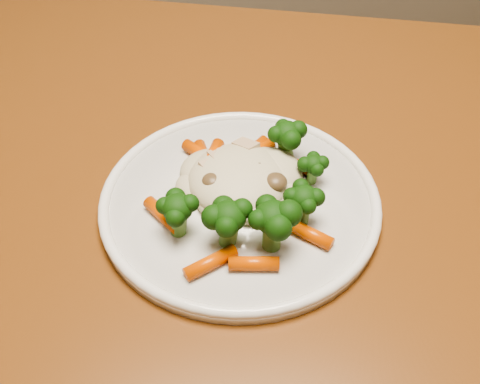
{
  "coord_description": "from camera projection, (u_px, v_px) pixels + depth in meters",
  "views": [
    {
      "loc": [
        -0.35,
        -0.35,
        1.15
      ],
      "look_at": [
        -0.31,
        0.04,
        0.77
      ],
      "focal_mm": 45.0,
      "sensor_mm": 36.0,
      "label": 1
    }
  ],
  "objects": [
    {
      "name": "dining_table",
      "position": [
        293.0,
        289.0,
        0.61
      ],
      "size": [
        1.32,
        1.04,
        0.75
      ],
      "rotation": [
        0.0,
        0.0,
        -0.25
      ],
      "color": "brown",
      "rests_on": "ground"
    },
    {
      "name": "plate",
      "position": [
        240.0,
        203.0,
        0.55
      ],
      "size": [
        0.25,
        0.25,
        0.01
      ],
      "primitive_type": "cylinder",
      "color": "white",
      "rests_on": "dining_table"
    },
    {
      "name": "meal",
      "position": [
        247.0,
        186.0,
        0.53
      ],
      "size": [
        0.17,
        0.17,
        0.04
      ],
      "color": "beige",
      "rests_on": "plate"
    }
  ]
}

